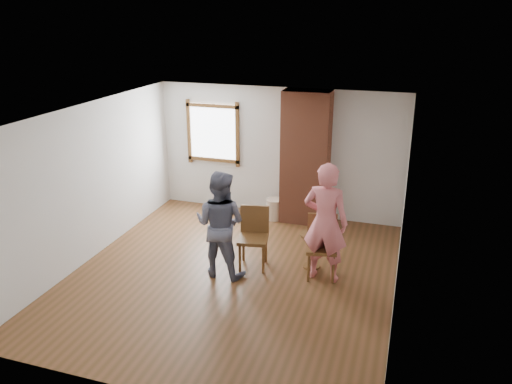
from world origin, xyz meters
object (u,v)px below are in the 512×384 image
at_px(dining_chair_left, 254,233).
at_px(man, 220,224).
at_px(stoneware_crock, 274,209).
at_px(side_table, 312,245).
at_px(dining_chair_right, 322,242).
at_px(person_pink, 325,223).

bearing_deg(dining_chair_left, man, -143.23).
bearing_deg(stoneware_crock, dining_chair_left, -84.33).
height_order(stoneware_crock, dining_chair_left, dining_chair_left).
bearing_deg(side_table, dining_chair_left, -168.24).
bearing_deg(dining_chair_left, stoneware_crock, 85.42).
distance_m(dining_chair_right, man, 1.62).
xyz_separation_m(dining_chair_right, person_pink, (0.06, -0.12, 0.39)).
xyz_separation_m(dining_chair_left, man, (-0.41, -0.44, 0.30)).
bearing_deg(person_pink, stoneware_crock, -51.32).
relative_size(stoneware_crock, man, 0.24).
bearing_deg(dining_chair_left, side_table, 1.51).
relative_size(dining_chair_right, person_pink, 0.52).
distance_m(dining_chair_left, side_table, 0.97).
bearing_deg(stoneware_crock, man, -95.09).
bearing_deg(side_table, man, -154.78).
distance_m(stoneware_crock, person_pink, 2.57).
bearing_deg(person_pink, side_table, -44.96).
height_order(dining_chair_left, dining_chair_right, dining_chair_left).
height_order(side_table, person_pink, person_pink).
distance_m(dining_chair_left, man, 0.67).
height_order(dining_chair_left, side_table, dining_chair_left).
distance_m(stoneware_crock, dining_chair_right, 2.36).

